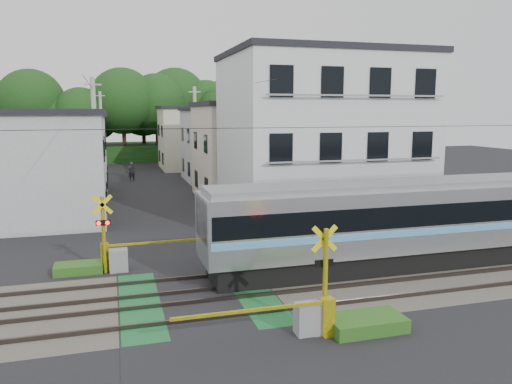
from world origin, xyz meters
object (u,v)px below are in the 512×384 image
object	(u,v)px
pedestrian	(131,172)
crossing_signal_near	(312,310)
crossing_signal_far	(116,254)
apartment_block	(321,139)

from	to	relation	value
pedestrian	crossing_signal_near	bearing A→B (deg)	94.04
crossing_signal_near	crossing_signal_far	world-z (taller)	same
apartment_block	pedestrian	bearing A→B (deg)	115.20
apartment_block	pedestrian	xyz separation A→B (m)	(-9.46, 20.10, -3.81)
crossing_signal_near	crossing_signal_far	distance (m)	8.95
crossing_signal_far	pedestrian	bearing A→B (deg)	86.41
crossing_signal_far	apartment_block	bearing A→B (deg)	27.78
apartment_block	crossing_signal_far	bearing A→B (deg)	-152.22
crossing_signal_far	apartment_block	size ratio (longest dim) A/B	0.46
crossing_signal_far	pedestrian	xyz separation A→B (m)	(1.63, 25.94, 0.14)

